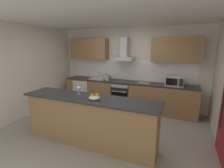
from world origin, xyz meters
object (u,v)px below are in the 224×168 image
(oven, at_px, (122,94))
(fruit_bowl, at_px, (94,97))
(microwave, at_px, (174,81))
(kettle, at_px, (107,77))
(chopping_board, at_px, (144,83))
(refrigerator, at_px, (84,91))
(range_hood, at_px, (124,53))
(sink, at_px, (98,78))
(wine_glass, at_px, (79,89))

(oven, relative_size, fruit_bowl, 3.64)
(microwave, distance_m, kettle, 2.10)
(fruit_bowl, relative_size, chopping_board, 0.65)
(refrigerator, relative_size, range_hood, 1.18)
(sink, distance_m, range_hood, 1.24)
(oven, relative_size, range_hood, 1.11)
(oven, distance_m, range_hood, 1.33)
(microwave, distance_m, wine_glass, 2.76)
(wine_glass, distance_m, chopping_board, 2.31)
(refrigerator, height_order, chopping_board, chopping_board)
(microwave, bearing_deg, refrigerator, 179.52)
(sink, bearing_deg, chopping_board, -1.24)
(oven, xyz_separation_m, chopping_board, (0.72, -0.02, 0.45))
(range_hood, relative_size, chopping_board, 2.12)
(oven, bearing_deg, sink, 179.29)
(wine_glass, bearing_deg, refrigerator, 120.31)
(refrigerator, distance_m, microwave, 3.10)
(chopping_board, bearing_deg, oven, 178.11)
(oven, bearing_deg, microwave, -1.02)
(refrigerator, xyz_separation_m, microwave, (3.03, -0.03, 0.62))
(kettle, bearing_deg, fruit_bowl, -70.69)
(oven, relative_size, wine_glass, 4.50)
(range_hood, bearing_deg, oven, -90.00)
(refrigerator, xyz_separation_m, sink, (0.58, 0.01, 0.50))
(range_hood, relative_size, wine_glass, 4.05)
(refrigerator, distance_m, wine_glass, 2.56)
(microwave, bearing_deg, wine_glass, -130.51)
(oven, relative_size, kettle, 2.77)
(refrigerator, distance_m, fruit_bowl, 2.96)
(sink, bearing_deg, range_hood, 7.65)
(oven, relative_size, chopping_board, 2.35)
(refrigerator, bearing_deg, sink, 1.36)
(fruit_bowl, bearing_deg, sink, 116.31)
(oven, xyz_separation_m, microwave, (1.57, -0.03, 0.59))
(microwave, relative_size, sink, 1.00)
(microwave, distance_m, chopping_board, 0.87)
(oven, distance_m, refrigerator, 1.46)
(fruit_bowl, bearing_deg, refrigerator, 126.75)
(fruit_bowl, bearing_deg, range_hood, 96.28)
(range_hood, bearing_deg, chopping_board, -12.04)
(sink, relative_size, fruit_bowl, 2.27)
(kettle, xyz_separation_m, range_hood, (0.53, 0.16, 0.78))
(fruit_bowl, xyz_separation_m, chopping_board, (0.45, 2.30, -0.14))
(wine_glass, bearing_deg, kettle, 98.48)
(kettle, height_order, chopping_board, kettle)
(microwave, height_order, wine_glass, microwave)
(kettle, distance_m, wine_glass, 2.12)
(kettle, relative_size, wine_glass, 1.62)
(kettle, height_order, fruit_bowl, kettle)
(chopping_board, bearing_deg, wine_glass, -114.06)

